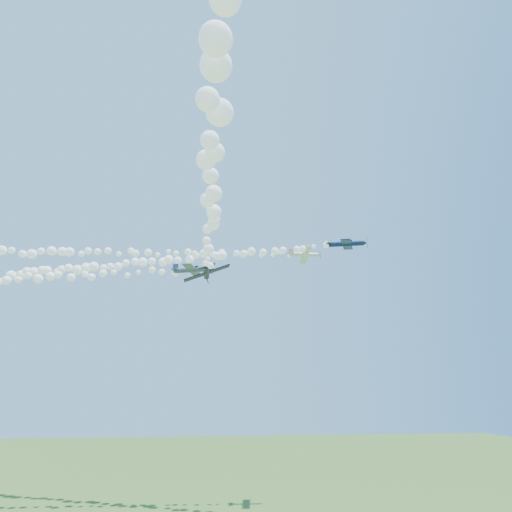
{
  "coord_description": "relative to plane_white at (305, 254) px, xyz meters",
  "views": [
    {
      "loc": [
        -6.89,
        -83.61,
        21.29
      ],
      "look_at": [
        1.46,
        -6.7,
        45.16
      ],
      "focal_mm": 30.0,
      "sensor_mm": 36.0,
      "label": 1
    }
  ],
  "objects": [
    {
      "name": "plane_white",
      "position": [
        0.0,
        0.0,
        0.0
      ],
      "size": [
        6.97,
        7.14,
        2.25
      ],
      "rotation": [
        -0.24,
        0.02,
        -0.05
      ],
      "color": "silver"
    },
    {
      "name": "smoke_trail_white",
      "position": [
        -40.25,
        1.93,
        -0.3
      ],
      "size": [
        76.35,
        6.09,
        2.95
      ],
      "primitive_type": null,
      "color": "white"
    },
    {
      "name": "plane_navy",
      "position": [
        5.85,
        -10.29,
        -0.86
      ],
      "size": [
        8.05,
        8.5,
        2.77
      ],
      "rotation": [
        0.09,
        0.04,
        -0.39
      ],
      "color": "#0D193B"
    },
    {
      "name": "smoke_trail_navy",
      "position": [
        -32.64,
        5.31,
        -1.05
      ],
      "size": [
        72.69,
        31.24,
        3.16
      ],
      "primitive_type": null,
      "color": "white"
    },
    {
      "name": "plane_grey",
      "position": [
        -23.29,
        -8.27,
        -6.36
      ],
      "size": [
        7.93,
        8.41,
        2.31
      ],
      "rotation": [
        -0.03,
        -0.01,
        -0.25
      ],
      "color": "#3D4259"
    },
    {
      "name": "smoke_trail_grey",
      "position": [
        -58.87,
        0.83,
        -6.77
      ],
      "size": [
        66.67,
        19.2,
        3.48
      ],
      "primitive_type": null,
      "color": "white"
    },
    {
      "name": "plane_black",
      "position": [
        -20.56,
        -20.66,
        -10.03
      ],
      "size": [
        7.06,
        7.25,
        2.91
      ],
      "rotation": [
        -0.37,
        0.02,
        1.59
      ],
      "color": "black"
    },
    {
      "name": "smoke_trail_black",
      "position": [
        -19.98,
        -60.54,
        -10.28
      ],
      "size": [
        3.69,
        75.46,
        2.93
      ],
      "primitive_type": null,
      "color": "white"
    }
  ]
}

